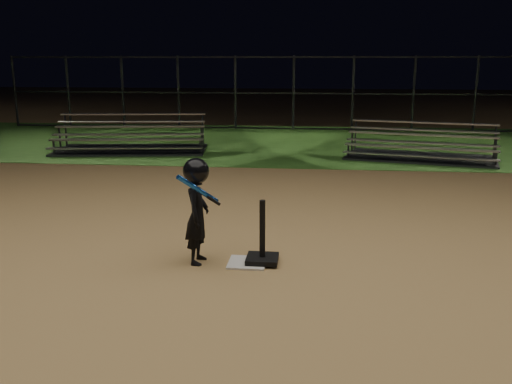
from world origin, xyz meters
name	(u,v)px	position (x,y,z in m)	size (l,w,h in m)	color
ground	(247,264)	(0.00, 0.00, 0.00)	(80.00, 80.00, 0.00)	#A9834C
grass_strip	(289,142)	(0.00, 10.00, 0.01)	(60.00, 8.00, 0.01)	#2C5A1D
home_plate	(247,263)	(0.00, 0.00, 0.01)	(0.45, 0.45, 0.02)	beige
batting_tee	(262,250)	(0.18, 0.04, 0.16)	(0.38, 0.38, 0.76)	black
child_batter	(197,208)	(-0.60, -0.01, 0.68)	(0.45, 0.59, 1.28)	black
bleacher_left	(131,144)	(-4.08, 7.95, 0.20)	(4.11, 2.40, 0.95)	#A1A2A6
bleacher_right	(420,152)	(3.35, 7.57, 0.18)	(3.83, 2.50, 0.86)	silver
backstop_fence	(293,93)	(0.00, 13.00, 1.25)	(20.08, 0.08, 2.50)	#38383D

